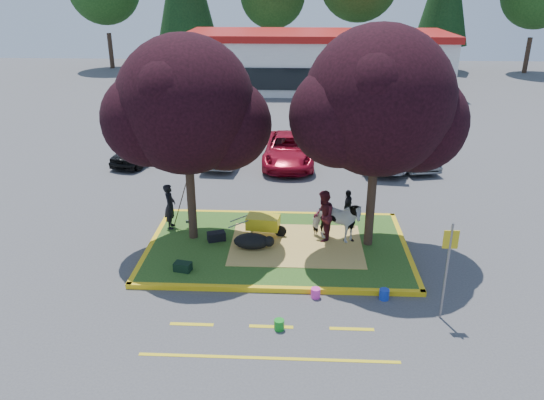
{
  "coord_description": "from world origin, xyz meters",
  "views": [
    {
      "loc": [
        0.55,
        -15.19,
        7.95
      ],
      "look_at": [
        -0.21,
        0.5,
        1.48
      ],
      "focal_mm": 35.0,
      "sensor_mm": 36.0,
      "label": 1
    }
  ],
  "objects_px": {
    "cow": "(336,221)",
    "handler": "(170,206)",
    "bucket_green": "(279,325)",
    "car_black": "(140,150)",
    "bucket_pink": "(316,293)",
    "calf": "(252,241)",
    "wheelbarrow": "(263,223)",
    "bucket_blue": "(384,294)",
    "sign_post": "(448,261)",
    "car_silver": "(223,148)"
  },
  "relations": [
    {
      "from": "bucket_pink",
      "to": "bucket_blue",
      "type": "height_order",
      "value": "bucket_blue"
    },
    {
      "from": "calf",
      "to": "car_black",
      "type": "relative_size",
      "value": 0.32
    },
    {
      "from": "cow",
      "to": "handler",
      "type": "xyz_separation_m",
      "value": [
        -5.56,
        0.79,
        0.06
      ]
    },
    {
      "from": "calf",
      "to": "handler",
      "type": "height_order",
      "value": "handler"
    },
    {
      "from": "bucket_green",
      "to": "bucket_pink",
      "type": "distance_m",
      "value": 1.76
    },
    {
      "from": "calf",
      "to": "bucket_blue",
      "type": "xyz_separation_m",
      "value": [
        3.8,
        -2.5,
        -0.25
      ]
    },
    {
      "from": "bucket_green",
      "to": "bucket_pink",
      "type": "relative_size",
      "value": 0.99
    },
    {
      "from": "bucket_pink",
      "to": "car_black",
      "type": "distance_m",
      "value": 13.9
    },
    {
      "from": "bucket_pink",
      "to": "bucket_blue",
      "type": "xyz_separation_m",
      "value": [
        1.85,
        0.01,
        0.01
      ]
    },
    {
      "from": "handler",
      "to": "bucket_green",
      "type": "bearing_deg",
      "value": -148.9
    },
    {
      "from": "bucket_pink",
      "to": "wheelbarrow",
      "type": "bearing_deg",
      "value": 115.71
    },
    {
      "from": "bucket_blue",
      "to": "handler",
      "type": "bearing_deg",
      "value": 149.66
    },
    {
      "from": "bucket_blue",
      "to": "car_silver",
      "type": "xyz_separation_m",
      "value": [
        -5.91,
        11.59,
        0.56
      ]
    },
    {
      "from": "bucket_green",
      "to": "cow",
      "type": "bearing_deg",
      "value": 70.24
    },
    {
      "from": "calf",
      "to": "sign_post",
      "type": "distance_m",
      "value": 6.2
    },
    {
      "from": "wheelbarrow",
      "to": "bucket_blue",
      "type": "xyz_separation_m",
      "value": [
        3.48,
        -3.38,
        -0.5
      ]
    },
    {
      "from": "wheelbarrow",
      "to": "car_black",
      "type": "bearing_deg",
      "value": 136.18
    },
    {
      "from": "cow",
      "to": "handler",
      "type": "height_order",
      "value": "handler"
    },
    {
      "from": "bucket_blue",
      "to": "car_black",
      "type": "bearing_deg",
      "value": 130.93
    },
    {
      "from": "calf",
      "to": "car_black",
      "type": "xyz_separation_m",
      "value": [
        -6.05,
        8.86,
        0.21
      ]
    },
    {
      "from": "calf",
      "to": "bucket_green",
      "type": "distance_m",
      "value": 4.13
    },
    {
      "from": "calf",
      "to": "wheelbarrow",
      "type": "relative_size",
      "value": 0.6
    },
    {
      "from": "calf",
      "to": "handler",
      "type": "bearing_deg",
      "value": 159.99
    },
    {
      "from": "handler",
      "to": "car_black",
      "type": "height_order",
      "value": "handler"
    },
    {
      "from": "handler",
      "to": "bucket_green",
      "type": "xyz_separation_m",
      "value": [
        3.9,
        -5.41,
        -0.8
      ]
    },
    {
      "from": "wheelbarrow",
      "to": "car_black",
      "type": "distance_m",
      "value": 10.2
    },
    {
      "from": "sign_post",
      "to": "bucket_pink",
      "type": "relative_size",
      "value": 9.65
    },
    {
      "from": "bucket_blue",
      "to": "car_black",
      "type": "height_order",
      "value": "car_black"
    },
    {
      "from": "bucket_green",
      "to": "car_black",
      "type": "distance_m",
      "value": 14.67
    },
    {
      "from": "calf",
      "to": "bucket_green",
      "type": "height_order",
      "value": "calf"
    },
    {
      "from": "bucket_pink",
      "to": "bucket_blue",
      "type": "relative_size",
      "value": 0.94
    },
    {
      "from": "calf",
      "to": "bucket_blue",
      "type": "relative_size",
      "value": 3.91
    },
    {
      "from": "calf",
      "to": "bucket_green",
      "type": "relative_size",
      "value": 4.21
    },
    {
      "from": "sign_post",
      "to": "car_silver",
      "type": "xyz_separation_m",
      "value": [
        -7.22,
        12.38,
        -0.94
      ]
    },
    {
      "from": "wheelbarrow",
      "to": "sign_post",
      "type": "height_order",
      "value": "sign_post"
    },
    {
      "from": "handler",
      "to": "bucket_blue",
      "type": "xyz_separation_m",
      "value": [
        6.69,
        -3.92,
        -0.79
      ]
    },
    {
      "from": "handler",
      "to": "bucket_pink",
      "type": "xyz_separation_m",
      "value": [
        4.84,
        -3.93,
        -0.8
      ]
    },
    {
      "from": "cow",
      "to": "car_black",
      "type": "height_order",
      "value": "cow"
    },
    {
      "from": "cow",
      "to": "bucket_green",
      "type": "xyz_separation_m",
      "value": [
        -1.66,
        -4.62,
        -0.74
      ]
    },
    {
      "from": "wheelbarrow",
      "to": "sign_post",
      "type": "distance_m",
      "value": 6.43
    },
    {
      "from": "bucket_green",
      "to": "car_silver",
      "type": "bearing_deg",
      "value": 103.4
    },
    {
      "from": "calf",
      "to": "bucket_pink",
      "type": "distance_m",
      "value": 3.19
    },
    {
      "from": "cow",
      "to": "bucket_pink",
      "type": "height_order",
      "value": "cow"
    },
    {
      "from": "sign_post",
      "to": "bucket_blue",
      "type": "height_order",
      "value": "sign_post"
    },
    {
      "from": "car_black",
      "to": "car_silver",
      "type": "bearing_deg",
      "value": 20.29
    },
    {
      "from": "cow",
      "to": "sign_post",
      "type": "bearing_deg",
      "value": -127.09
    },
    {
      "from": "sign_post",
      "to": "bucket_pink",
      "type": "xyz_separation_m",
      "value": [
        -3.16,
        0.78,
        -1.51
      ]
    },
    {
      "from": "handler",
      "to": "bucket_pink",
      "type": "height_order",
      "value": "handler"
    },
    {
      "from": "calf",
      "to": "sign_post",
      "type": "bearing_deg",
      "value": -26.61
    },
    {
      "from": "sign_post",
      "to": "bucket_green",
      "type": "relative_size",
      "value": 9.79
    }
  ]
}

